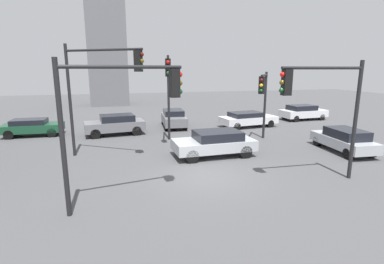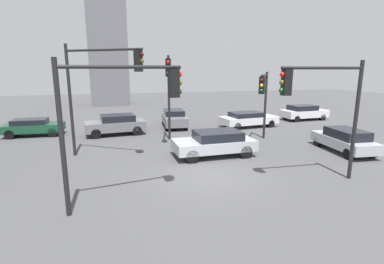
{
  "view_description": "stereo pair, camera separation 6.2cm",
  "coord_description": "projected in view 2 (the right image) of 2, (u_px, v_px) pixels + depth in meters",
  "views": [
    {
      "loc": [
        -3.86,
        -11.63,
        4.69
      ],
      "look_at": [
        -0.19,
        2.07,
        1.63
      ],
      "focal_mm": 27.18,
      "sensor_mm": 36.0,
      "label": 1
    },
    {
      "loc": [
        -3.81,
        -11.64,
        4.69
      ],
      "look_at": [
        -0.19,
        2.07,
        1.63
      ],
      "focal_mm": 27.18,
      "sensor_mm": 36.0,
      "label": 2
    }
  ],
  "objects": [
    {
      "name": "traffic_light_4",
      "position": [
        323.0,
        97.0,
        11.69
      ],
      "size": [
        3.7,
        0.4,
        5.06
      ],
      "rotation": [
        0.0,
        0.0,
        3.09
      ],
      "color": "black",
      "rests_on": "ground_plane"
    },
    {
      "name": "car_2",
      "position": [
        33.0,
        127.0,
        20.78
      ],
      "size": [
        4.03,
        1.73,
        1.23
      ],
      "rotation": [
        0.0,
        0.0,
        -0.02
      ],
      "color": "#19472D",
      "rests_on": "ground_plane"
    },
    {
      "name": "car_4",
      "position": [
        174.0,
        118.0,
        24.03
      ],
      "size": [
        2.07,
        4.14,
        1.42
      ],
      "rotation": [
        0.0,
        0.0,
        -1.65
      ],
      "color": "slate",
      "rests_on": "ground_plane"
    },
    {
      "name": "traffic_light_2",
      "position": [
        264.0,
        93.0,
        18.17
      ],
      "size": [
        1.9,
        2.72,
        4.53
      ],
      "rotation": [
        0.0,
        0.0,
        -2.16
      ],
      "color": "black",
      "rests_on": "ground_plane"
    },
    {
      "name": "traffic_light_0",
      "position": [
        169.0,
        82.0,
        17.88
      ],
      "size": [
        0.72,
        2.83,
        5.58
      ],
      "rotation": [
        0.0,
        0.0,
        -1.75
      ],
      "color": "black",
      "rests_on": "ground_plane"
    },
    {
      "name": "ground_plane",
      "position": [
        208.0,
        177.0,
        12.95
      ],
      "size": [
        95.89,
        95.89,
        0.0
      ],
      "primitive_type": "plane",
      "color": "#4C4C4F"
    },
    {
      "name": "traffic_light_1",
      "position": [
        100.0,
        78.0,
        14.71
      ],
      "size": [
        3.85,
        2.56,
        5.99
      ],
      "rotation": [
        0.0,
        0.0,
        -0.57
      ],
      "color": "black",
      "rests_on": "ground_plane"
    },
    {
      "name": "traffic_light_3",
      "position": [
        122.0,
        103.0,
        9.56
      ],
      "size": [
        4.08,
        0.91,
        5.05
      ],
      "rotation": [
        0.0,
        0.0,
        0.17
      ],
      "color": "black",
      "rests_on": "ground_plane"
    },
    {
      "name": "car_3",
      "position": [
        248.0,
        119.0,
        24.06
      ],
      "size": [
        4.83,
        2.47,
        1.24
      ],
      "rotation": [
        0.0,
        0.0,
        0.11
      ],
      "color": "silver",
      "rests_on": "ground_plane"
    },
    {
      "name": "car_1",
      "position": [
        215.0,
        143.0,
        15.97
      ],
      "size": [
        4.46,
        2.13,
        1.39
      ],
      "rotation": [
        0.0,
        0.0,
        3.17
      ],
      "color": "#ADB2B7",
      "rests_on": "ground_plane"
    },
    {
      "name": "car_5",
      "position": [
        304.0,
        112.0,
        27.43
      ],
      "size": [
        4.36,
        2.16,
        1.39
      ],
      "rotation": [
        0.0,
        0.0,
        0.06
      ],
      "color": "silver",
      "rests_on": "ground_plane"
    },
    {
      "name": "car_6",
      "position": [
        116.0,
        124.0,
        21.18
      ],
      "size": [
        4.37,
        2.37,
        1.46
      ],
      "rotation": [
        0.0,
        0.0,
        3.26
      ],
      "color": "slate",
      "rests_on": "ground_plane"
    },
    {
      "name": "car_7",
      "position": [
        345.0,
        140.0,
        16.75
      ],
      "size": [
        2.04,
        4.23,
        1.36
      ],
      "rotation": [
        0.0,
        0.0,
        1.48
      ],
      "color": "#ADB2B7",
      "rests_on": "ground_plane"
    }
  ]
}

